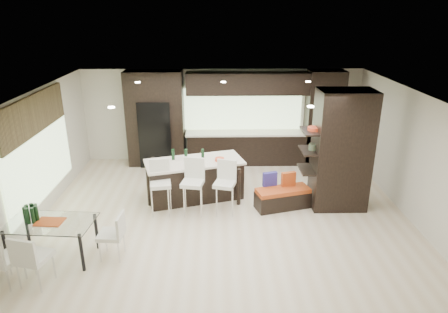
{
  "coord_description": "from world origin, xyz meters",
  "views": [
    {
      "loc": [
        -0.15,
        -7.86,
        4.31
      ],
      "look_at": [
        0.0,
        0.6,
        1.15
      ],
      "focal_mm": 32.0,
      "sensor_mm": 36.0,
      "label": 1
    }
  ],
  "objects_px": {
    "stool_right": "(224,193)",
    "bench": "(283,198)",
    "kitchen_island": "(195,179)",
    "chair_end": "(111,238)",
    "floor_vase": "(324,181)",
    "chair_far": "(7,263)",
    "dining_table": "(53,240)",
    "chair_near": "(35,261)",
    "stool_left": "(161,193)",
    "stool_mid": "(193,193)"
  },
  "relations": [
    {
      "from": "floor_vase",
      "to": "chair_far",
      "type": "xyz_separation_m",
      "value": [
        -5.92,
        -2.79,
        -0.16
      ]
    },
    {
      "from": "kitchen_island",
      "to": "dining_table",
      "type": "xyz_separation_m",
      "value": [
        -2.45,
        -2.43,
        -0.11
      ]
    },
    {
      "from": "floor_vase",
      "to": "chair_end",
      "type": "relative_size",
      "value": 1.38
    },
    {
      "from": "stool_right",
      "to": "chair_end",
      "type": "distance_m",
      "value": 2.65
    },
    {
      "from": "chair_far",
      "to": "chair_near",
      "type": "bearing_deg",
      "value": 17.91
    },
    {
      "from": "kitchen_island",
      "to": "stool_left",
      "type": "distance_m",
      "value": 1.07
    },
    {
      "from": "stool_right",
      "to": "chair_far",
      "type": "relative_size",
      "value": 1.23
    },
    {
      "from": "stool_left",
      "to": "chair_end",
      "type": "distance_m",
      "value": 1.77
    },
    {
      "from": "stool_left",
      "to": "chair_far",
      "type": "height_order",
      "value": "stool_left"
    },
    {
      "from": "stool_mid",
      "to": "kitchen_island",
      "type": "bearing_deg",
      "value": 101.43
    },
    {
      "from": "stool_left",
      "to": "chair_end",
      "type": "xyz_separation_m",
      "value": [
        -0.7,
        -1.63,
        -0.09
      ]
    },
    {
      "from": "stool_right",
      "to": "floor_vase",
      "type": "relative_size",
      "value": 0.88
    },
    {
      "from": "stool_right",
      "to": "bench",
      "type": "height_order",
      "value": "stool_right"
    },
    {
      "from": "dining_table",
      "to": "kitchen_island",
      "type": "bearing_deg",
      "value": 49.83
    },
    {
      "from": "stool_mid",
      "to": "bench",
      "type": "distance_m",
      "value": 2.06
    },
    {
      "from": "stool_right",
      "to": "chair_end",
      "type": "height_order",
      "value": "stool_right"
    },
    {
      "from": "stool_right",
      "to": "stool_mid",
      "type": "bearing_deg",
      "value": -162.99
    },
    {
      "from": "floor_vase",
      "to": "chair_far",
      "type": "relative_size",
      "value": 1.4
    },
    {
      "from": "stool_right",
      "to": "chair_far",
      "type": "xyz_separation_m",
      "value": [
        -3.62,
        -2.35,
        -0.09
      ]
    },
    {
      "from": "bench",
      "to": "chair_end",
      "type": "bearing_deg",
      "value": -167.0
    },
    {
      "from": "floor_vase",
      "to": "kitchen_island",
      "type": "bearing_deg",
      "value": 173.12
    },
    {
      "from": "kitchen_island",
      "to": "chair_end",
      "type": "bearing_deg",
      "value": -135.79
    },
    {
      "from": "dining_table",
      "to": "stool_right",
      "type": "bearing_deg",
      "value": 32.43
    },
    {
      "from": "kitchen_island",
      "to": "chair_far",
      "type": "height_order",
      "value": "kitchen_island"
    },
    {
      "from": "stool_mid",
      "to": "dining_table",
      "type": "distance_m",
      "value": 2.94
    },
    {
      "from": "stool_left",
      "to": "stool_right",
      "type": "bearing_deg",
      "value": -8.54
    },
    {
      "from": "stool_left",
      "to": "stool_mid",
      "type": "height_order",
      "value": "stool_mid"
    },
    {
      "from": "dining_table",
      "to": "chair_far",
      "type": "relative_size",
      "value": 1.91
    },
    {
      "from": "chair_end",
      "to": "chair_near",
      "type": "bearing_deg",
      "value": 128.97
    },
    {
      "from": "stool_left",
      "to": "bench",
      "type": "xyz_separation_m",
      "value": [
        2.72,
        0.25,
        -0.26
      ]
    },
    {
      "from": "kitchen_island",
      "to": "bench",
      "type": "height_order",
      "value": "kitchen_island"
    },
    {
      "from": "stool_right",
      "to": "bench",
      "type": "relative_size",
      "value": 0.79
    },
    {
      "from": "dining_table",
      "to": "stool_mid",
      "type": "bearing_deg",
      "value": 38.53
    },
    {
      "from": "stool_right",
      "to": "chair_far",
      "type": "bearing_deg",
      "value": -130.76
    },
    {
      "from": "dining_table",
      "to": "chair_end",
      "type": "height_order",
      "value": "chair_end"
    },
    {
      "from": "chair_far",
      "to": "chair_end",
      "type": "height_order",
      "value": "chair_end"
    },
    {
      "from": "stool_left",
      "to": "floor_vase",
      "type": "distance_m",
      "value": 3.72
    },
    {
      "from": "stool_mid",
      "to": "dining_table",
      "type": "height_order",
      "value": "stool_mid"
    },
    {
      "from": "bench",
      "to": "floor_vase",
      "type": "xyz_separation_m",
      "value": [
        0.97,
        0.2,
        0.32
      ]
    },
    {
      "from": "kitchen_island",
      "to": "stool_left",
      "type": "xyz_separation_m",
      "value": [
        -0.7,
        -0.81,
        0.03
      ]
    },
    {
      "from": "floor_vase",
      "to": "chair_far",
      "type": "height_order",
      "value": "floor_vase"
    },
    {
      "from": "floor_vase",
      "to": "dining_table",
      "type": "xyz_separation_m",
      "value": [
        -5.44,
        -2.07,
        -0.19
      ]
    },
    {
      "from": "stool_right",
      "to": "dining_table",
      "type": "xyz_separation_m",
      "value": [
        -3.14,
        -1.63,
        -0.12
      ]
    },
    {
      "from": "floor_vase",
      "to": "chair_end",
      "type": "height_order",
      "value": "floor_vase"
    },
    {
      "from": "stool_mid",
      "to": "floor_vase",
      "type": "xyz_separation_m",
      "value": [
        2.99,
        0.45,
        0.05
      ]
    },
    {
      "from": "dining_table",
      "to": "bench",
      "type": "bearing_deg",
      "value": 27.72
    },
    {
      "from": "bench",
      "to": "chair_far",
      "type": "distance_m",
      "value": 5.59
    },
    {
      "from": "stool_right",
      "to": "chair_near",
      "type": "bearing_deg",
      "value": -126.68
    },
    {
      "from": "chair_near",
      "to": "kitchen_island",
      "type": "bearing_deg",
      "value": 66.56
    },
    {
      "from": "bench",
      "to": "dining_table",
      "type": "xyz_separation_m",
      "value": [
        -4.48,
        -1.88,
        0.13
      ]
    }
  ]
}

